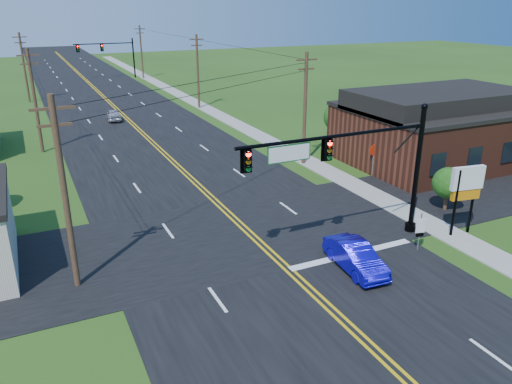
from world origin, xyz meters
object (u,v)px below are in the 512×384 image
signal_mast_far (108,52)px  blue_car (355,257)px  signal_mast_main (352,163)px  stop_sign (374,153)px  route_sign (420,229)px

signal_mast_far → blue_car: bearing=-91.0°
signal_mast_main → stop_sign: signal_mast_main is taller
blue_car → stop_sign: bearing=53.5°
route_sign → stop_sign: 12.37m
signal_mast_main → stop_sign: (8.66, 8.98, -2.92)m
signal_mast_main → stop_sign: bearing=46.0°
blue_car → route_sign: 4.37m
signal_mast_far → route_sign: (3.06, -74.09, -3.29)m
signal_mast_far → stop_sign: signal_mast_far is taller
signal_mast_far → blue_car: size_ratio=2.61×
route_sign → stop_sign: bearing=76.6°
signal_mast_far → route_sign: 74.23m
signal_mast_main → blue_car: 4.84m
blue_car → stop_sign: size_ratio=1.65×
signal_mast_main → route_sign: signal_mast_main is taller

